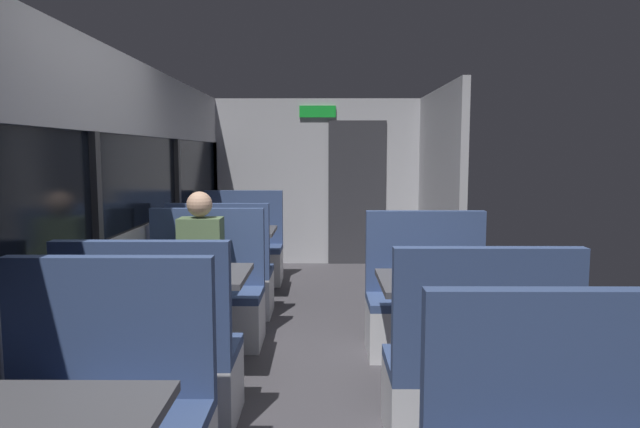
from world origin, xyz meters
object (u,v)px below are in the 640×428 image
(dining_table_far_window, at_px, (233,239))
(bench_far_window_facing_end, at_px, (222,282))
(dining_table_rear_aisle, at_px, (448,295))
(bench_rear_aisle_facing_entry, at_px, (428,311))
(bench_far_window_facing_entry, at_px, (243,255))
(seated_passenger, at_px, (202,281))
(dining_table_mid_window, at_px, (183,287))
(coffee_cup_primary, at_px, (226,226))
(bench_mid_window_facing_entry, at_px, (205,304))
(bench_mid_window_facing_end, at_px, (154,369))
(bench_rear_aisle_facing_end, at_px, (476,384))

(dining_table_far_window, bearing_deg, bench_far_window_facing_end, -90.00)
(dining_table_rear_aisle, height_order, bench_rear_aisle_facing_entry, bench_rear_aisle_facing_entry)
(bench_far_window_facing_end, distance_m, bench_far_window_facing_entry, 1.40)
(bench_rear_aisle_facing_entry, bearing_deg, dining_table_far_window, 136.63)
(dining_table_far_window, relative_size, dining_table_rear_aisle, 1.00)
(dining_table_far_window, distance_m, seated_passenger, 1.57)
(dining_table_mid_window, bearing_deg, bench_far_window_facing_entry, 90.00)
(bench_far_window_facing_end, distance_m, coffee_cup_primary, 0.81)
(bench_mid_window_facing_entry, xyz_separation_m, bench_far_window_facing_entry, (0.00, 2.19, 0.00))
(dining_table_mid_window, relative_size, dining_table_far_window, 1.00)
(bench_mid_window_facing_end, height_order, coffee_cup_primary, bench_mid_window_facing_end)
(bench_rear_aisle_facing_entry, distance_m, coffee_cup_primary, 2.53)
(dining_table_far_window, distance_m, bench_far_window_facing_entry, 0.77)
(bench_mid_window_facing_end, height_order, bench_rear_aisle_facing_entry, same)
(bench_far_window_facing_end, relative_size, dining_table_rear_aisle, 1.22)
(dining_table_mid_window, xyz_separation_m, coffee_cup_primary, (-0.07, 2.16, 0.15))
(bench_far_window_facing_end, bearing_deg, coffee_cup_primary, 95.67)
(dining_table_rear_aisle, bearing_deg, bench_mid_window_facing_entry, 153.32)
(bench_mid_window_facing_entry, height_order, coffee_cup_primary, bench_mid_window_facing_entry)
(seated_passenger, bearing_deg, bench_mid_window_facing_entry, 90.00)
(coffee_cup_primary, bearing_deg, bench_rear_aisle_facing_end, -58.73)
(dining_table_rear_aisle, bearing_deg, bench_mid_window_facing_end, -164.41)
(bench_mid_window_facing_end, distance_m, bench_far_window_facing_entry, 3.59)
(bench_far_window_facing_entry, bearing_deg, dining_table_far_window, -90.00)
(dining_table_mid_window, xyz_separation_m, bench_mid_window_facing_entry, (0.00, 0.70, -0.31))
(bench_far_window_facing_entry, height_order, dining_table_rear_aisle, bench_far_window_facing_entry)
(seated_passenger, relative_size, coffee_cup_primary, 14.00)
(bench_rear_aisle_facing_end, height_order, coffee_cup_primary, bench_rear_aisle_facing_end)
(dining_table_mid_window, relative_size, bench_rear_aisle_facing_entry, 0.82)
(dining_table_mid_window, distance_m, dining_table_rear_aisle, 1.80)
(dining_table_rear_aisle, bearing_deg, bench_far_window_facing_entry, 120.09)
(dining_table_mid_window, bearing_deg, bench_rear_aisle_facing_entry, 15.59)
(coffee_cup_primary, bearing_deg, bench_far_window_facing_entry, 84.85)
(bench_mid_window_facing_entry, relative_size, dining_table_rear_aisle, 1.22)
(bench_rear_aisle_facing_end, height_order, bench_rear_aisle_facing_entry, same)
(dining_table_far_window, bearing_deg, dining_table_mid_window, -90.00)
(bench_mid_window_facing_end, relative_size, bench_far_window_facing_entry, 1.00)
(bench_far_window_facing_end, height_order, seated_passenger, seated_passenger)
(bench_mid_window_facing_end, distance_m, bench_far_window_facing_end, 2.19)
(dining_table_rear_aisle, bearing_deg, dining_table_far_window, 126.83)
(dining_table_rear_aisle, relative_size, bench_rear_aisle_facing_end, 0.82)
(bench_rear_aisle_facing_end, distance_m, bench_rear_aisle_facing_entry, 1.40)
(bench_mid_window_facing_entry, xyz_separation_m, bench_rear_aisle_facing_entry, (1.79, -0.20, 0.00))
(bench_far_window_facing_end, bearing_deg, dining_table_mid_window, -90.00)
(bench_rear_aisle_facing_end, xyz_separation_m, bench_rear_aisle_facing_entry, (0.00, 1.40, 0.00))
(dining_table_mid_window, bearing_deg, bench_rear_aisle_facing_end, -26.68)
(dining_table_rear_aisle, height_order, seated_passenger, seated_passenger)
(bench_far_window_facing_end, bearing_deg, dining_table_far_window, 90.00)
(bench_far_window_facing_entry, distance_m, dining_table_rear_aisle, 3.58)
(bench_mid_window_facing_entry, height_order, bench_rear_aisle_facing_entry, same)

